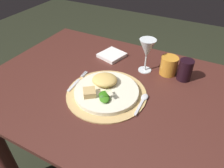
{
  "coord_description": "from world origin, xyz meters",
  "views": [
    {
      "loc": [
        0.31,
        -0.65,
        1.33
      ],
      "look_at": [
        -0.02,
        -0.01,
        0.77
      ],
      "focal_mm": 33.54,
      "sensor_mm": 36.0,
      "label": 1
    }
  ],
  "objects": [
    {
      "name": "dinner_plate",
      "position": [
        -0.02,
        -0.06,
        0.76
      ],
      "size": [
        0.27,
        0.27,
        0.02
      ],
      "primitive_type": "cylinder",
      "color": "#EFE8CC",
      "rests_on": "placemat"
    },
    {
      "name": "amber_tumbler",
      "position": [
        0.16,
        0.21,
        0.79
      ],
      "size": [
        0.08,
        0.08,
        0.09
      ],
      "primitive_type": "cylinder",
      "color": "orange",
      "rests_on": "dining_table"
    },
    {
      "name": "fork",
      "position": [
        -0.18,
        -0.06,
        0.76
      ],
      "size": [
        0.02,
        0.16,
        0.0
      ],
      "color": "silver",
      "rests_on": "placemat"
    },
    {
      "name": "wine_glass",
      "position": [
        0.06,
        0.19,
        0.86
      ],
      "size": [
        0.08,
        0.08,
        0.16
      ],
      "color": "silver",
      "rests_on": "dining_table"
    },
    {
      "name": "spoon",
      "position": [
        0.13,
        -0.03,
        0.76
      ],
      "size": [
        0.03,
        0.14,
        0.01
      ],
      "color": "silver",
      "rests_on": "placemat"
    },
    {
      "name": "dining_table",
      "position": [
        0.0,
        0.0,
        0.55
      ],
      "size": [
        1.22,
        0.83,
        0.75
      ],
      "color": "#4A231C",
      "rests_on": "ground"
    },
    {
      "name": "napkin",
      "position": [
        -0.15,
        0.23,
        0.76
      ],
      "size": [
        0.15,
        0.15,
        0.02
      ],
      "primitive_type": "cube",
      "rotation": [
        0.0,
        0.0,
        -0.27
      ],
      "color": "white",
      "rests_on": "dining_table"
    },
    {
      "name": "placemat",
      "position": [
        -0.02,
        -0.06,
        0.75
      ],
      "size": [
        0.34,
        0.34,
        0.01
      ],
      "primitive_type": "cylinder",
      "color": "tan",
      "rests_on": "dining_table"
    },
    {
      "name": "dark_tumbler",
      "position": [
        0.24,
        0.2,
        0.8
      ],
      "size": [
        0.06,
        0.06,
        0.1
      ],
      "primitive_type": "cylinder",
      "color": "black",
      "rests_on": "dining_table"
    },
    {
      "name": "salad_greens",
      "position": [
        -0.01,
        -0.1,
        0.78
      ],
      "size": [
        0.07,
        0.09,
        0.03
      ],
      "color": "#396E27",
      "rests_on": "dinner_plate"
    },
    {
      "name": "pasta_serving",
      "position": [
        -0.05,
        -0.02,
        0.79
      ],
      "size": [
        0.14,
        0.13,
        0.04
      ],
      "primitive_type": "ellipsoid",
      "rotation": [
        0.0,
        0.0,
        3.53
      ],
      "color": "#E4BA62",
      "rests_on": "dinner_plate"
    },
    {
      "name": "bread_piece",
      "position": [
        -0.07,
        -0.12,
        0.78
      ],
      "size": [
        0.07,
        0.07,
        0.02
      ],
      "primitive_type": "cube",
      "rotation": [
        0.0,
        0.0,
        3.79
      ],
      "color": "tan",
      "rests_on": "dinner_plate"
    }
  ]
}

